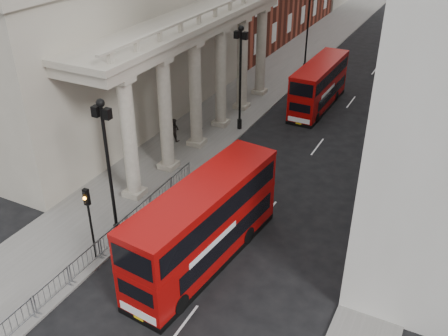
{
  "coord_description": "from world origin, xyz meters",
  "views": [
    {
      "loc": [
        14.99,
        -13.36,
        17.52
      ],
      "look_at": [
        3.45,
        9.3,
        2.93
      ],
      "focal_mm": 40.0,
      "sensor_mm": 36.0,
      "label": 1
    }
  ],
  "objects_px": {
    "bus_near": "(204,223)",
    "pedestrian_a": "(195,123)",
    "lamp_post_mid": "(240,72)",
    "traffic_light": "(89,212)",
    "lamp_post_north": "(308,25)",
    "bus_far": "(319,84)",
    "lamp_post_south": "(108,162)",
    "pedestrian_b": "(174,130)",
    "pedestrian_c": "(199,120)"
  },
  "relations": [
    {
      "from": "bus_far",
      "to": "pedestrian_a",
      "type": "height_order",
      "value": "bus_far"
    },
    {
      "from": "lamp_post_south",
      "to": "pedestrian_b",
      "type": "relative_size",
      "value": 4.59
    },
    {
      "from": "lamp_post_mid",
      "to": "pedestrian_b",
      "type": "bearing_deg",
      "value": -130.08
    },
    {
      "from": "traffic_light",
      "to": "lamp_post_mid",
      "type": "bearing_deg",
      "value": 90.32
    },
    {
      "from": "lamp_post_north",
      "to": "pedestrian_a",
      "type": "bearing_deg",
      "value": -98.7
    },
    {
      "from": "lamp_post_south",
      "to": "lamp_post_north",
      "type": "distance_m",
      "value": 32.0
    },
    {
      "from": "pedestrian_b",
      "to": "bus_near",
      "type": "bearing_deg",
      "value": 134.39
    },
    {
      "from": "lamp_post_south",
      "to": "lamp_post_mid",
      "type": "xyz_separation_m",
      "value": [
        0.0,
        16.0,
        0.0
      ]
    },
    {
      "from": "lamp_post_south",
      "to": "lamp_post_north",
      "type": "relative_size",
      "value": 1.0
    },
    {
      "from": "lamp_post_south",
      "to": "pedestrian_b",
      "type": "bearing_deg",
      "value": 106.83
    },
    {
      "from": "lamp_post_mid",
      "to": "pedestrian_a",
      "type": "distance_m",
      "value": 5.38
    },
    {
      "from": "lamp_post_north",
      "to": "pedestrian_b",
      "type": "relative_size",
      "value": 4.59
    },
    {
      "from": "pedestrian_a",
      "to": "pedestrian_c",
      "type": "xyz_separation_m",
      "value": [
        -0.01,
        0.61,
        0.02
      ]
    },
    {
      "from": "lamp_post_mid",
      "to": "bus_near",
      "type": "bearing_deg",
      "value": -71.03
    },
    {
      "from": "bus_far",
      "to": "lamp_post_mid",
      "type": "bearing_deg",
      "value": -118.16
    },
    {
      "from": "lamp_post_north",
      "to": "bus_near",
      "type": "xyz_separation_m",
      "value": [
        5.29,
        -31.39,
        -2.51
      ]
    },
    {
      "from": "lamp_post_north",
      "to": "pedestrian_b",
      "type": "bearing_deg",
      "value": -99.98
    },
    {
      "from": "traffic_light",
      "to": "bus_near",
      "type": "bearing_deg",
      "value": 26.85
    },
    {
      "from": "lamp_post_north",
      "to": "bus_far",
      "type": "relative_size",
      "value": 0.87
    },
    {
      "from": "lamp_post_mid",
      "to": "pedestrian_b",
      "type": "xyz_separation_m",
      "value": [
        -3.56,
        -4.23,
        -3.89
      ]
    },
    {
      "from": "pedestrian_a",
      "to": "traffic_light",
      "type": "bearing_deg",
      "value": -87.79
    },
    {
      "from": "lamp_post_south",
      "to": "lamp_post_mid",
      "type": "bearing_deg",
      "value": 90.0
    },
    {
      "from": "lamp_post_north",
      "to": "pedestrian_c",
      "type": "bearing_deg",
      "value": -99.04
    },
    {
      "from": "pedestrian_b",
      "to": "traffic_light",
      "type": "bearing_deg",
      "value": 110.84
    },
    {
      "from": "bus_near",
      "to": "pedestrian_c",
      "type": "height_order",
      "value": "bus_near"
    },
    {
      "from": "pedestrian_a",
      "to": "bus_far",
      "type": "bearing_deg",
      "value": 46.29
    },
    {
      "from": "lamp_post_south",
      "to": "pedestrian_c",
      "type": "distance_m",
      "value": 15.14
    },
    {
      "from": "lamp_post_south",
      "to": "lamp_post_north",
      "type": "height_order",
      "value": "same"
    },
    {
      "from": "pedestrian_a",
      "to": "pedestrian_c",
      "type": "relative_size",
      "value": 0.98
    },
    {
      "from": "traffic_light",
      "to": "pedestrian_b",
      "type": "distance_m",
      "value": 14.42
    },
    {
      "from": "traffic_light",
      "to": "lamp_post_south",
      "type": "bearing_deg",
      "value": 92.84
    },
    {
      "from": "lamp_post_south",
      "to": "bus_far",
      "type": "height_order",
      "value": "lamp_post_south"
    },
    {
      "from": "traffic_light",
      "to": "pedestrian_b",
      "type": "xyz_separation_m",
      "value": [
        -3.66,
        13.79,
        -2.08
      ]
    },
    {
      "from": "lamp_post_mid",
      "to": "lamp_post_north",
      "type": "xyz_separation_m",
      "value": [
        0.0,
        16.0,
        0.0
      ]
    },
    {
      "from": "bus_far",
      "to": "pedestrian_c",
      "type": "height_order",
      "value": "bus_far"
    },
    {
      "from": "lamp_post_mid",
      "to": "traffic_light",
      "type": "bearing_deg",
      "value": -89.68
    },
    {
      "from": "lamp_post_north",
      "to": "bus_far",
      "type": "bearing_deg",
      "value": -64.06
    },
    {
      "from": "lamp_post_north",
      "to": "traffic_light",
      "type": "xyz_separation_m",
      "value": [
        0.1,
        -34.02,
        -1.8
      ]
    },
    {
      "from": "lamp_post_south",
      "to": "bus_far",
      "type": "xyz_separation_m",
      "value": [
        4.15,
        23.47,
        -2.77
      ]
    },
    {
      "from": "lamp_post_south",
      "to": "bus_near",
      "type": "bearing_deg",
      "value": 6.57
    },
    {
      "from": "lamp_post_mid",
      "to": "bus_far",
      "type": "bearing_deg",
      "value": 60.93
    },
    {
      "from": "traffic_light",
      "to": "bus_near",
      "type": "relative_size",
      "value": 0.4
    },
    {
      "from": "lamp_post_north",
      "to": "pedestrian_c",
      "type": "xyz_separation_m",
      "value": [
        -2.81,
        -17.66,
        -3.98
      ]
    },
    {
      "from": "pedestrian_a",
      "to": "pedestrian_c",
      "type": "distance_m",
      "value": 0.61
    },
    {
      "from": "pedestrian_a",
      "to": "lamp_post_mid",
      "type": "bearing_deg",
      "value": 30.92
    },
    {
      "from": "pedestrian_a",
      "to": "bus_near",
      "type": "bearing_deg",
      "value": -66.56
    },
    {
      "from": "bus_far",
      "to": "pedestrian_b",
      "type": "relative_size",
      "value": 5.25
    },
    {
      "from": "traffic_light",
      "to": "pedestrian_c",
      "type": "height_order",
      "value": "traffic_light"
    },
    {
      "from": "lamp_post_south",
      "to": "pedestrian_a",
      "type": "distance_m",
      "value": 14.56
    },
    {
      "from": "bus_near",
      "to": "pedestrian_a",
      "type": "distance_m",
      "value": 15.48
    }
  ]
}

